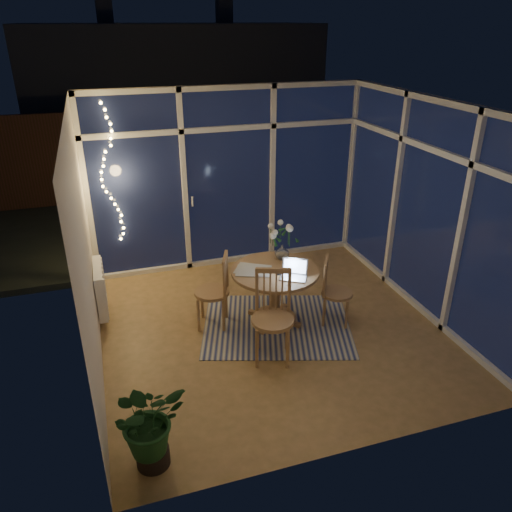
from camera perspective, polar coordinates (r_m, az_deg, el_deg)
The scene contains 25 objects.
floor at distance 6.11m, azimuth 1.98°, elevation -8.20°, with size 4.00×4.00×0.00m, color olive.
ceiling at distance 5.15m, azimuth 2.43°, elevation 16.68°, with size 4.00×4.00×0.00m, color white.
wall_back at distance 7.30m, azimuth -3.18°, elevation 8.83°, with size 4.00×0.04×2.60m, color silver.
wall_front at distance 3.89m, azimuth 12.28°, elevation -7.61°, with size 4.00×0.04×2.60m, color silver.
wall_left at distance 5.22m, azimuth -18.97°, elevation 0.45°, with size 0.04×4.00×2.60m, color silver.
wall_right at distance 6.42m, azimuth 19.30°, elevation 5.05°, with size 0.04×4.00×2.60m, color silver.
window_wall_back at distance 7.27m, azimuth -3.10°, elevation 8.75°, with size 4.00×0.10×2.60m, color silver.
window_wall_right at distance 6.40m, azimuth 19.01°, elevation 5.02°, with size 0.10×4.00×2.60m, color silver.
radiator at distance 6.42m, azimuth -17.38°, elevation -3.54°, with size 0.10×0.70×0.58m, color white.
fairy_lights at distance 6.91m, azimuth -16.46°, elevation 8.81°, with size 0.24×0.10×1.85m, color #FFCC66, non-canonical shape.
garden_patio at distance 10.61m, azimuth -4.57°, elevation 6.42°, with size 12.00×6.00×0.10m, color black.
garden_fence at distance 10.72m, azimuth -8.05°, elevation 11.80°, with size 11.00×0.08×1.80m, color #3A2615.
neighbour_roof at distance 13.49m, azimuth -9.53°, elevation 20.08°, with size 7.00×3.00×2.20m, color #31343B.
garden_shrubs at distance 8.74m, azimuth -10.53°, elevation 5.39°, with size 0.90×0.90×0.90m, color black.
rug at distance 6.16m, azimuth 2.39°, elevation -7.85°, with size 1.76×1.41×0.01m, color beige.
dining_table at distance 6.05m, azimuth 2.13°, elevation -4.59°, with size 1.04×1.04×0.71m, color #997145.
chair_left at distance 5.95m, azimuth -5.08°, elevation -3.94°, with size 0.44×0.44×0.94m, color #997145.
chair_right at distance 6.07m, azimuth 9.26°, elevation -4.02°, with size 0.40×0.40×0.86m, color #997145.
chair_front at distance 5.33m, azimuth 1.92°, elevation -7.12°, with size 0.48×0.48×1.03m, color #997145.
laptop at distance 5.66m, azimuth 4.32°, elevation -1.57°, with size 0.29×0.26×0.22m, color silver, non-canonical shape.
flower_vase at distance 6.11m, azimuth 3.00°, elevation 0.57°, with size 0.20×0.20×0.21m, color white.
bowl at distance 5.95m, azimuth 4.86°, elevation -1.15°, with size 0.15×0.15×0.04m, color white.
newspapers at distance 5.86m, azimuth -0.40°, elevation -1.64°, with size 0.40×0.30×0.01m, color beige.
phone at distance 5.78m, azimuth 2.88°, elevation -2.06°, with size 0.11×0.06×0.01m, color black.
potted_plant at distance 4.36m, azimuth -12.04°, elevation -18.79°, with size 0.54×0.47×0.76m, color #19461F.
Camera 1 is at (-1.75, -4.78, 3.38)m, focal length 35.00 mm.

